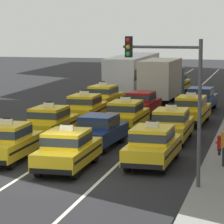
{
  "coord_description": "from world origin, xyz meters",
  "views": [
    {
      "loc": [
        7.84,
        -23.7,
        6.16
      ],
      "look_at": [
        -0.26,
        9.91,
        1.3
      ],
      "focal_mm": 105.14,
      "sensor_mm": 36.0,
      "label": 1
    }
  ],
  "objects_px": {
    "taxi_left_third": "(85,107)",
    "taxi_right_nearest": "(153,145)",
    "traffic_light_pole": "(173,86)",
    "taxi_left_sixth": "(152,75)",
    "sedan_right_fourth": "(201,98)",
    "sedan_center_second": "(99,130)",
    "taxi_left_second": "(50,122)",
    "bus_left_fifth": "(133,72)",
    "taxi_left_fourth": "(103,97)",
    "sedan_center_fourth": "(141,103)",
    "taxi_left_nearest": "(8,141)",
    "taxi_center_nearest": "(68,149)",
    "taxi_right_third": "(191,109)",
    "fire_hydrant": "(219,142)",
    "taxi_center_third": "(126,115)",
    "box_truck_center_fifth": "(162,79)",
    "taxi_right_second": "(171,124)",
    "taxi_center_sixth": "(175,83)"
  },
  "relations": [
    {
      "from": "taxi_left_fourth",
      "to": "fire_hydrant",
      "type": "bearing_deg",
      "value": -56.53
    },
    {
      "from": "taxi_center_third",
      "to": "taxi_right_third",
      "type": "xyz_separation_m",
      "value": [
        3.3,
        3.18,
        0.0
      ]
    },
    {
      "from": "taxi_left_third",
      "to": "taxi_left_fourth",
      "type": "xyz_separation_m",
      "value": [
        -0.3,
        5.78,
        0.0
      ]
    },
    {
      "from": "taxi_left_sixth",
      "to": "taxi_center_nearest",
      "type": "distance_m",
      "value": 37.46
    },
    {
      "from": "taxi_left_third",
      "to": "traffic_light_pole",
      "type": "relative_size",
      "value": 0.82
    },
    {
      "from": "taxi_left_sixth",
      "to": "sedan_right_fourth",
      "type": "distance_m",
      "value": 19.13
    },
    {
      "from": "taxi_left_fourth",
      "to": "sedan_center_fourth",
      "type": "relative_size",
      "value": 1.06
    },
    {
      "from": "taxi_left_sixth",
      "to": "sedan_right_fourth",
      "type": "relative_size",
      "value": 1.04
    },
    {
      "from": "taxi_center_nearest",
      "to": "sedan_center_fourth",
      "type": "height_order",
      "value": "taxi_center_nearest"
    },
    {
      "from": "taxi_left_third",
      "to": "taxi_right_nearest",
      "type": "height_order",
      "value": "same"
    },
    {
      "from": "taxi_left_fourth",
      "to": "sedan_center_fourth",
      "type": "distance_m",
      "value": 4.1
    },
    {
      "from": "taxi_left_second",
      "to": "traffic_light_pole",
      "type": "distance_m",
      "value": 12.18
    },
    {
      "from": "taxi_center_nearest",
      "to": "taxi_left_nearest",
      "type": "bearing_deg",
      "value": 161.95
    },
    {
      "from": "sedan_right_fourth",
      "to": "taxi_left_fourth",
      "type": "bearing_deg",
      "value": -172.0
    },
    {
      "from": "taxi_left_nearest",
      "to": "taxi_left_fourth",
      "type": "xyz_separation_m",
      "value": [
        -0.1,
        17.42,
        0.0
      ]
    },
    {
      "from": "taxi_left_sixth",
      "to": "sedan_center_second",
      "type": "height_order",
      "value": "taxi_left_sixth"
    },
    {
      "from": "taxi_right_nearest",
      "to": "taxi_right_third",
      "type": "relative_size",
      "value": 1.0
    },
    {
      "from": "taxi_left_fourth",
      "to": "traffic_light_pole",
      "type": "relative_size",
      "value": 0.84
    },
    {
      "from": "taxi_left_sixth",
      "to": "sedan_right_fourth",
      "type": "xyz_separation_m",
      "value": [
        6.54,
        -17.98,
        -0.03
      ]
    },
    {
      "from": "sedan_center_fourth",
      "to": "box_truck_center_fifth",
      "type": "height_order",
      "value": "box_truck_center_fifth"
    },
    {
      "from": "taxi_center_third",
      "to": "taxi_left_fourth",
      "type": "bearing_deg",
      "value": 112.41
    },
    {
      "from": "taxi_left_second",
      "to": "box_truck_center_fifth",
      "type": "distance_m",
      "value": 16.62
    },
    {
      "from": "taxi_left_second",
      "to": "sedan_right_fourth",
      "type": "relative_size",
      "value": 1.05
    },
    {
      "from": "taxi_left_fourth",
      "to": "taxi_center_sixth",
      "type": "bearing_deg",
      "value": 73.67
    },
    {
      "from": "taxi_left_third",
      "to": "sedan_center_second",
      "type": "xyz_separation_m",
      "value": [
        2.89,
        -7.56,
        -0.03
      ]
    },
    {
      "from": "taxi_left_fourth",
      "to": "traffic_light_pole",
      "type": "height_order",
      "value": "traffic_light_pole"
    },
    {
      "from": "sedan_center_second",
      "to": "taxi_right_second",
      "type": "relative_size",
      "value": 0.97
    },
    {
      "from": "taxi_left_nearest",
      "to": "sedan_right_fourth",
      "type": "xyz_separation_m",
      "value": [
        6.55,
        18.36,
        -0.03
      ]
    },
    {
      "from": "taxi_left_nearest",
      "to": "traffic_light_pole",
      "type": "bearing_deg",
      "value": -22.07
    },
    {
      "from": "taxi_right_second",
      "to": "taxi_center_third",
      "type": "bearing_deg",
      "value": 136.94
    },
    {
      "from": "box_truck_center_fifth",
      "to": "taxi_center_third",
      "type": "bearing_deg",
      "value": -89.94
    },
    {
      "from": "taxi_left_fourth",
      "to": "taxi_center_third",
      "type": "xyz_separation_m",
      "value": [
        3.39,
        -8.23,
        0.0
      ]
    },
    {
      "from": "taxi_left_nearest",
      "to": "traffic_light_pole",
      "type": "height_order",
      "value": "traffic_light_pole"
    },
    {
      "from": "sedan_center_second",
      "to": "fire_hydrant",
      "type": "relative_size",
      "value": 6.04
    },
    {
      "from": "taxi_left_second",
      "to": "traffic_light_pole",
      "type": "relative_size",
      "value": 0.83
    },
    {
      "from": "taxi_left_second",
      "to": "taxi_left_nearest",
      "type": "bearing_deg",
      "value": -89.64
    },
    {
      "from": "sedan_center_second",
      "to": "sedan_right_fourth",
      "type": "distance_m",
      "value": 14.69
    },
    {
      "from": "sedan_center_fourth",
      "to": "taxi_right_second",
      "type": "relative_size",
      "value": 0.96
    },
    {
      "from": "taxi_right_third",
      "to": "traffic_light_pole",
      "type": "relative_size",
      "value": 0.83
    },
    {
      "from": "taxi_left_second",
      "to": "traffic_light_pole",
      "type": "bearing_deg",
      "value": -48.95
    },
    {
      "from": "taxi_right_nearest",
      "to": "traffic_light_pole",
      "type": "relative_size",
      "value": 0.82
    },
    {
      "from": "sedan_center_second",
      "to": "sedan_center_fourth",
      "type": "bearing_deg",
      "value": 90.05
    },
    {
      "from": "taxi_left_third",
      "to": "bus_left_fifth",
      "type": "distance_m",
      "value": 15.61
    },
    {
      "from": "sedan_center_fourth",
      "to": "taxi_right_third",
      "type": "xyz_separation_m",
      "value": [
        3.52,
        -2.46,
        0.03
      ]
    },
    {
      "from": "taxi_left_sixth",
      "to": "taxi_center_nearest",
      "type": "height_order",
      "value": "same"
    },
    {
      "from": "box_truck_center_fifth",
      "to": "sedan_center_fourth",
      "type": "bearing_deg",
      "value": -91.6
    },
    {
      "from": "taxi_left_nearest",
      "to": "bus_left_fifth",
      "type": "xyz_separation_m",
      "value": [
        -0.04,
        27.23,
        0.94
      ]
    },
    {
      "from": "sedan_center_fourth",
      "to": "taxi_right_third",
      "type": "height_order",
      "value": "taxi_right_third"
    },
    {
      "from": "taxi_left_sixth",
      "to": "sedan_center_second",
      "type": "relative_size",
      "value": 1.04
    },
    {
      "from": "taxi_left_second",
      "to": "bus_left_fifth",
      "type": "xyz_separation_m",
      "value": [
        -0.01,
        21.45,
        0.94
      ]
    }
  ]
}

